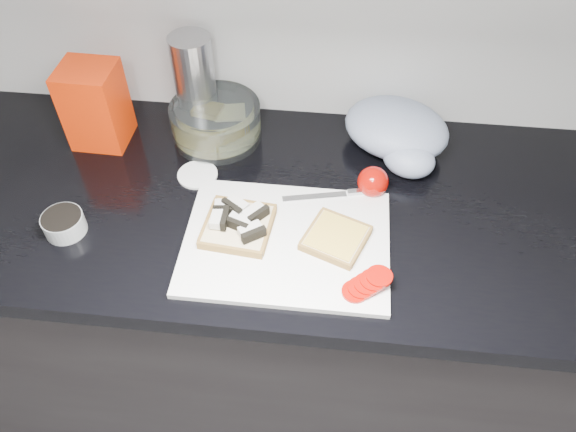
{
  "coord_description": "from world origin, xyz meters",
  "views": [
    {
      "loc": [
        0.2,
        0.39,
        1.76
      ],
      "look_at": [
        0.12,
        1.11,
        0.95
      ],
      "focal_mm": 35.0,
      "sensor_mm": 36.0,
      "label": 1
    }
  ],
  "objects_px": {
    "cutting_board": "(286,242)",
    "steel_canister": "(195,82)",
    "glass_bowl": "(216,122)",
    "bread_bag": "(95,105)"
  },
  "relations": [
    {
      "from": "glass_bowl",
      "to": "steel_canister",
      "type": "height_order",
      "value": "steel_canister"
    },
    {
      "from": "cutting_board",
      "to": "glass_bowl",
      "type": "height_order",
      "value": "glass_bowl"
    },
    {
      "from": "cutting_board",
      "to": "bread_bag",
      "type": "bearing_deg",
      "value": 149.18
    },
    {
      "from": "cutting_board",
      "to": "glass_bowl",
      "type": "bearing_deg",
      "value": 122.6
    },
    {
      "from": "cutting_board",
      "to": "steel_canister",
      "type": "height_order",
      "value": "steel_canister"
    },
    {
      "from": "bread_bag",
      "to": "steel_canister",
      "type": "bearing_deg",
      "value": 24.39
    },
    {
      "from": "cutting_board",
      "to": "bread_bag",
      "type": "xyz_separation_m",
      "value": [
        -0.46,
        0.27,
        0.09
      ]
    },
    {
      "from": "cutting_board",
      "to": "steel_canister",
      "type": "xyz_separation_m",
      "value": [
        -0.25,
        0.36,
        0.11
      ]
    },
    {
      "from": "glass_bowl",
      "to": "steel_canister",
      "type": "bearing_deg",
      "value": 135.06
    },
    {
      "from": "bread_bag",
      "to": "cutting_board",
      "type": "bearing_deg",
      "value": -29.11
    }
  ]
}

